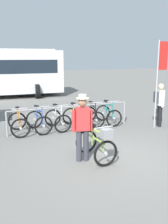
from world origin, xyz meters
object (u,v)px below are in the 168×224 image
object	(u,v)px
pedestrian_with_backpack	(160,102)
person_with_featured_bike	(82,125)
racked_bike_black	(92,116)
racked_bike_orange	(19,123)
featured_bicycle	(97,144)
racked_bike_white	(58,120)
banner_flag	(161,68)
racked_bike_teal	(108,114)
racked_bike_blue	(39,121)
racked_bike_yellow	(75,118)

from	to	relation	value
pedestrian_with_backpack	person_with_featured_bike	bearing A→B (deg)	-156.19
racked_bike_black	person_with_featured_bike	distance (m)	3.50
racked_bike_orange	person_with_featured_bike	xyz separation A→B (m)	(1.01, -3.05, 0.58)
featured_bicycle	racked_bike_white	bearing A→B (deg)	89.38
banner_flag	racked_bike_teal	bearing A→B (deg)	138.25
racked_bike_teal	person_with_featured_bike	distance (m)	3.89
racked_bike_white	person_with_featured_bike	distance (m)	3.09
racked_bike_blue	pedestrian_with_backpack	bearing A→B (deg)	-15.95
racked_bike_orange	racked_bike_white	world-z (taller)	same
racked_bike_orange	person_with_featured_bike	world-z (taller)	person_with_featured_bike
racked_bike_black	featured_bicycle	world-z (taller)	same
racked_bike_blue	banner_flag	bearing A→B (deg)	-17.82
racked_bike_white	pedestrian_with_backpack	xyz separation A→B (m)	(3.66, -1.22, 0.57)
racked_bike_black	racked_bike_teal	distance (m)	0.70
racked_bike_orange	racked_bike_white	distance (m)	1.40
racked_bike_blue	person_with_featured_bike	distance (m)	3.10
racked_bike_blue	racked_bike_teal	bearing A→B (deg)	-1.98
banner_flag	racked_bike_yellow	bearing A→B (deg)	155.08
racked_bike_white	banner_flag	xyz separation A→B (m)	(3.50, -1.33, 1.86)
pedestrian_with_backpack	banner_flag	distance (m)	1.31
racked_bike_blue	racked_bike_black	bearing A→B (deg)	-1.98
racked_bike_white	banner_flag	bearing A→B (deg)	-20.74
featured_bicycle	racked_bike_yellow	bearing A→B (deg)	76.74
racked_bike_yellow	banner_flag	world-z (taller)	banner_flag
pedestrian_with_backpack	featured_bicycle	bearing A→B (deg)	-152.58
racked_bike_teal	pedestrian_with_backpack	distance (m)	2.02
racked_bike_orange	racked_bike_teal	xyz separation A→B (m)	(3.50, -0.12, 0.00)
racked_bike_blue	featured_bicycle	size ratio (longest dim) A/B	0.97
racked_bike_white	racked_bike_yellow	size ratio (longest dim) A/B	1.01
racked_bike_blue	banner_flag	world-z (taller)	banner_flag
racked_bike_orange	racked_bike_blue	size ratio (longest dim) A/B	1.01
racked_bike_white	person_with_featured_bike	world-z (taller)	person_with_featured_bike
person_with_featured_bike	pedestrian_with_backpack	distance (m)	4.42
racked_bike_black	featured_bicycle	size ratio (longest dim) A/B	1.02
featured_bicycle	person_with_featured_bike	bearing A→B (deg)	159.76
racked_bike_teal	person_with_featured_bike	world-z (taller)	person_with_featured_bike
racked_bike_yellow	banner_flag	xyz separation A→B (m)	(2.80, -1.30, 1.86)
person_with_featured_bike	featured_bicycle	bearing A→B (deg)	-20.24
racked_bike_orange	racked_bike_black	xyz separation A→B (m)	(2.80, -0.10, 0.00)
racked_bike_white	racked_bike_teal	distance (m)	2.10
racked_bike_blue	featured_bicycle	world-z (taller)	same
banner_flag	racked_bike_white	bearing A→B (deg)	159.26
racked_bike_yellow	racked_bike_orange	bearing A→B (deg)	178.02
racked_bike_blue	racked_bike_teal	size ratio (longest dim) A/B	0.99
racked_bike_yellow	pedestrian_with_backpack	xyz separation A→B (m)	(2.96, -1.20, 0.57)
racked_bike_yellow	banner_flag	size ratio (longest dim) A/B	0.35
racked_bike_teal	featured_bicycle	xyz separation A→B (m)	(-2.13, -3.06, 0.08)
racked_bike_black	pedestrian_with_backpack	bearing A→B (deg)	-27.44
person_with_featured_bike	racked_bike_yellow	bearing A→B (deg)	69.98
racked_bike_orange	featured_bicycle	xyz separation A→B (m)	(1.37, -3.19, 0.08)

